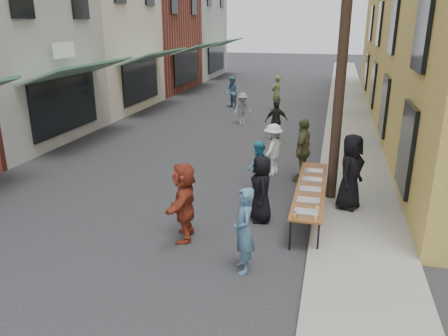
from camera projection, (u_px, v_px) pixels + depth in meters
The scene contains 27 objects.
ground at pixel (138, 231), 10.13m from camera, with size 120.00×120.00×0.00m, color #28282B.
sidewalk at pixel (349, 114), 22.73m from camera, with size 2.20×60.00×0.10m, color gray.
storefront_row at pixel (83, 30), 24.88m from camera, with size 8.00×37.00×9.00m.
utility_pole_near at pixel (345, 27), 10.45m from camera, with size 0.26×0.26×9.00m, color #2D2116.
utility_pole_mid at pixel (342, 24), 21.47m from camera, with size 0.26×0.26×9.00m, color #2D2116.
utility_pole_far at pixel (342, 23), 32.50m from camera, with size 0.26×0.26×9.00m, color #2D2116.
serving_table at pixel (311, 189), 10.73m from camera, with size 0.70×4.00×0.75m.
catering_tray_sausage at pixel (306, 213), 9.19m from camera, with size 0.50×0.33×0.08m, color maroon.
catering_tray_foil_b at pixel (308, 201), 9.79m from camera, with size 0.50×0.33×0.08m, color #B2B2B7.
catering_tray_buns at pixel (310, 190), 10.43m from camera, with size 0.50×0.33×0.08m, color tan.
catering_tray_foil_d at pixel (312, 180), 11.07m from camera, with size 0.50×0.33×0.08m, color #B2B2B7.
catering_tray_buns_end at pixel (313, 172), 11.72m from camera, with size 0.50×0.33×0.08m, color tan.
condiment_jar_a at pixel (294, 218), 8.97m from camera, with size 0.07×0.07×0.08m, color #A57F26.
condiment_jar_b at pixel (295, 216), 9.06m from camera, with size 0.07×0.07×0.08m, color #A57F26.
condiment_jar_c at pixel (295, 214), 9.15m from camera, with size 0.07×0.07×0.08m, color #A57F26.
cup_stack at pixel (315, 218), 8.91m from camera, with size 0.08×0.08×0.12m, color tan.
guest_front_a at pixel (261, 189), 10.42m from camera, with size 0.80×0.52×1.65m, color black.
guest_front_b at pixel (244, 230), 8.28m from camera, with size 0.63×0.41×1.72m, color #456D86.
guest_front_c at pixel (258, 168), 12.06m from camera, with size 0.75×0.58×1.54m, color teal.
guest_front_d at pixel (273, 150), 13.59m from camera, with size 1.06×0.61×1.64m, color white.
guest_front_e at pixel (303, 150), 13.06m from camera, with size 1.13×0.47×1.93m, color brown.
guest_queue_back at pixel (184, 201), 9.53m from camera, with size 1.65×0.53×1.78m, color maroon.
server at pixel (351, 172), 10.88m from camera, with size 0.94×0.61×1.92m, color black.
passerby_left at pixel (243, 109), 20.47m from camera, with size 0.95×0.55×1.47m, color gray.
passerby_mid at pixel (276, 121), 17.70m from camera, with size 0.93×0.39×1.59m, color black.
passerby_right at pixel (276, 93), 23.60m from camera, with size 0.68×0.45×1.87m, color #5D6C3E.
passerby_far at pixel (232, 92), 24.26m from camera, with size 0.84×0.66×1.73m, color #49718E.
Camera 1 is at (4.18, -8.36, 4.63)m, focal length 35.00 mm.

